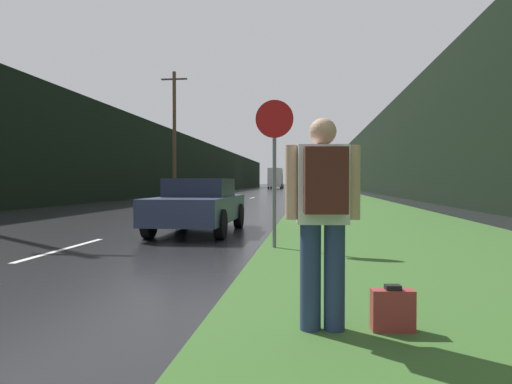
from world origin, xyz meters
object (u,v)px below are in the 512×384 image
Objects in this scene: hitchhiker_with_backpack at (323,210)px; suitcase at (393,311)px; car_passing_near at (199,205)px; delivery_truck at (276,178)px; stop_sign at (274,156)px.

hitchhiker_with_backpack is 1.01m from suitcase.
delivery_truck reaches higher than car_passing_near.
car_passing_near is at bearing 110.49° from suitcase.
car_passing_near is 74.32m from delivery_truck.
stop_sign is at bearing 129.32° from car_passing_near.
stop_sign reaches higher than suitcase.
car_passing_near is (-2.07, 2.53, -1.04)m from stop_sign.
car_passing_near is (-2.84, 7.28, -0.33)m from hitchhiker_with_backpack.
delivery_truck is (-3.60, 74.22, 1.30)m from car_passing_near.
delivery_truck is (-7.01, 81.43, 1.80)m from suitcase.
suitcase is 0.05× the size of delivery_truck.
stop_sign is 0.31× the size of delivery_truck.
delivery_truck is at bearing 94.23° from stop_sign.
stop_sign is 0.68× the size of car_passing_near.
suitcase is 0.10× the size of car_passing_near.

